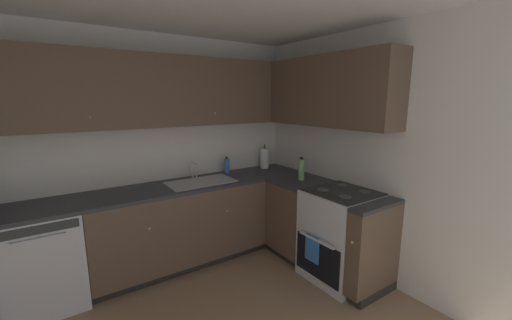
# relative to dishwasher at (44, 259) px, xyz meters

# --- Properties ---
(wall_back) EXTENTS (3.99, 0.05, 2.45)m
(wall_back) POSITION_rel_dishwasher_xyz_m (0.79, 0.33, 0.80)
(wall_back) COLOR silver
(wall_back) RESTS_ON ground_plane
(wall_right) EXTENTS (0.05, 3.60, 2.45)m
(wall_right) POSITION_rel_dishwasher_xyz_m (2.76, -1.45, 0.80)
(wall_right) COLOR silver
(wall_right) RESTS_ON ground_plane
(dishwasher) EXTENTS (0.60, 0.63, 0.86)m
(dishwasher) POSITION_rel_dishwasher_xyz_m (0.00, 0.00, 0.00)
(dishwasher) COLOR silver
(dishwasher) RESTS_ON ground_plane
(lower_cabinets_back) EXTENTS (1.83, 0.62, 0.86)m
(lower_cabinets_back) POSITION_rel_dishwasher_xyz_m (1.22, 0.00, 0.00)
(lower_cabinets_back) COLOR brown
(lower_cabinets_back) RESTS_ON ground_plane
(countertop_back) EXTENTS (3.04, 0.60, 0.03)m
(countertop_back) POSITION_rel_dishwasher_xyz_m (1.22, 0.00, 0.45)
(countertop_back) COLOR #2D2D33
(countertop_back) RESTS_ON lower_cabinets_back
(lower_cabinets_right) EXTENTS (0.62, 1.31, 0.86)m
(lower_cabinets_right) POSITION_rel_dishwasher_xyz_m (2.44, -0.78, 0.00)
(lower_cabinets_right) COLOR brown
(lower_cabinets_right) RESTS_ON ground_plane
(countertop_right) EXTENTS (0.60, 1.31, 0.03)m
(countertop_right) POSITION_rel_dishwasher_xyz_m (2.44, -0.78, 0.45)
(countertop_right) COLOR #2D2D33
(countertop_right) RESTS_ON lower_cabinets_right
(oven_range) EXTENTS (0.68, 0.62, 1.04)m
(oven_range) POSITION_rel_dishwasher_xyz_m (2.46, -1.15, 0.02)
(oven_range) COLOR silver
(oven_range) RESTS_ON ground_plane
(upper_cabinets_back) EXTENTS (2.72, 0.34, 0.71)m
(upper_cabinets_back) POSITION_rel_dishwasher_xyz_m (1.06, 0.14, 1.43)
(upper_cabinets_back) COLOR brown
(upper_cabinets_right) EXTENTS (0.32, 1.86, 0.71)m
(upper_cabinets_right) POSITION_rel_dishwasher_xyz_m (2.58, -0.63, 1.43)
(upper_cabinets_right) COLOR brown
(sink) EXTENTS (0.71, 0.40, 0.10)m
(sink) POSITION_rel_dishwasher_xyz_m (1.47, -0.03, 0.42)
(sink) COLOR #B7B7BC
(sink) RESTS_ON countertop_back
(faucet) EXTENTS (0.07, 0.16, 0.19)m
(faucet) POSITION_rel_dishwasher_xyz_m (1.47, 0.18, 0.58)
(faucet) COLOR silver
(faucet) RESTS_ON countertop_back
(soap_bottle) EXTENTS (0.06, 0.06, 0.20)m
(soap_bottle) POSITION_rel_dishwasher_xyz_m (1.91, 0.18, 0.55)
(soap_bottle) COLOR #3F72BF
(soap_bottle) RESTS_ON countertop_back
(paper_towel_roll) EXTENTS (0.11, 0.11, 0.32)m
(paper_towel_roll) POSITION_rel_dishwasher_xyz_m (2.46, 0.16, 0.59)
(paper_towel_roll) COLOR white
(paper_towel_roll) RESTS_ON countertop_back
(oil_bottle) EXTENTS (0.07, 0.07, 0.26)m
(oil_bottle) POSITION_rel_dishwasher_xyz_m (2.44, -0.56, 0.58)
(oil_bottle) COLOR #729E66
(oil_bottle) RESTS_ON countertop_right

